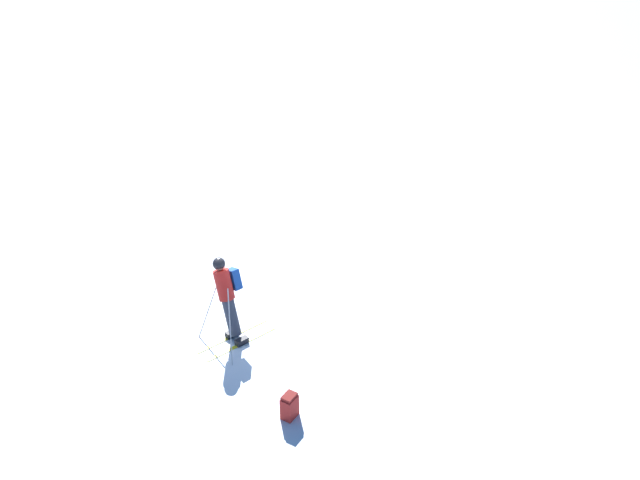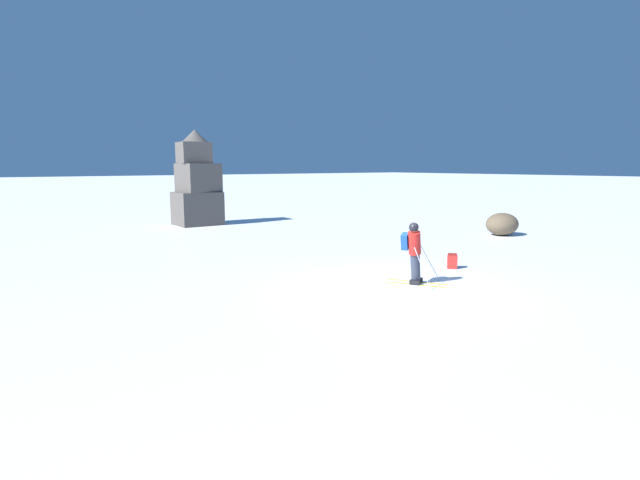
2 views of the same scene
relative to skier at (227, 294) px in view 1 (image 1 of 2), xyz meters
The scene contains 3 objects.
ground_plane 1.20m from the skier, 169.37° to the left, with size 300.00×300.00×0.00m, color white.
skier is the anchor object (origin of this frame).
spare_backpack 2.98m from the skier, 16.96° to the left, with size 0.37×0.37×0.50m.
Camera 1 is at (11.80, -0.51, 8.06)m, focal length 35.00 mm.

